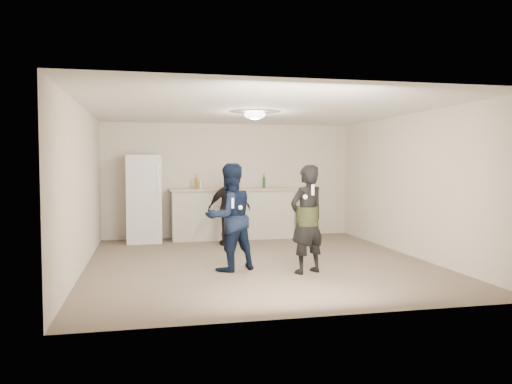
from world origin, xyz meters
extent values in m
plane|color=#6B5B4C|center=(0.00, 0.00, 0.00)|extent=(6.00, 6.00, 0.00)
plane|color=silver|center=(0.00, 0.00, 2.50)|extent=(6.00, 6.00, 0.00)
plane|color=beige|center=(0.00, 3.00, 1.25)|extent=(6.00, 0.00, 6.00)
plane|color=beige|center=(0.00, -3.00, 1.25)|extent=(6.00, 0.00, 6.00)
plane|color=beige|center=(-2.75, 0.00, 1.25)|extent=(0.00, 6.00, 6.00)
plane|color=beige|center=(2.75, 0.00, 1.25)|extent=(0.00, 6.00, 6.00)
cube|color=beige|center=(0.02, 2.67, 0.53)|extent=(2.60, 0.56, 1.05)
cube|color=beige|center=(0.02, 2.67, 1.07)|extent=(2.68, 0.64, 0.04)
cube|color=white|center=(-1.85, 2.60, 0.90)|extent=(0.70, 0.70, 1.80)
cylinder|color=silver|center=(-1.57, 2.23, 1.30)|extent=(0.02, 0.02, 0.60)
ellipsoid|color=white|center=(0.00, 0.30, 2.45)|extent=(0.36, 0.36, 0.16)
cylinder|color=silver|center=(-0.68, 2.61, 1.18)|extent=(0.08, 0.08, 0.17)
imported|color=#0F1F3E|center=(-0.56, -0.51, 0.81)|extent=(0.97, 0.87, 1.63)
imported|color=black|center=(0.52, -0.94, 0.80)|extent=(0.69, 0.58, 1.61)
cylinder|color=#2A3618|center=(0.52, -0.94, 0.85)|extent=(0.34, 0.34, 0.28)
imported|color=black|center=(-0.20, 1.80, 0.73)|extent=(0.87, 0.40, 1.46)
cube|color=silver|center=(-0.56, -0.79, 1.05)|extent=(0.04, 0.04, 0.15)
sphere|color=white|center=(-0.44, -0.76, 0.98)|extent=(0.07, 0.07, 0.07)
cube|color=silver|center=(0.52, -1.19, 1.25)|extent=(0.04, 0.04, 0.15)
sphere|color=white|center=(0.42, -1.16, 1.15)|extent=(0.07, 0.07, 0.07)
cylinder|color=brown|center=(-0.15, 2.52, 1.18)|extent=(0.08, 0.08, 0.19)
cylinder|color=olive|center=(-0.76, 2.69, 1.21)|extent=(0.07, 0.07, 0.24)
cylinder|color=silver|center=(-0.16, 2.50, 1.17)|extent=(0.07, 0.07, 0.16)
cylinder|color=#175126|center=(0.75, 2.82, 1.21)|extent=(0.06, 0.06, 0.24)
camera|label=1|loc=(-1.77, -7.94, 1.62)|focal=35.00mm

